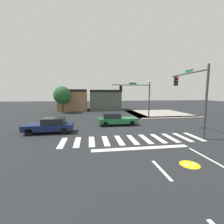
% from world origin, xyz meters
% --- Properties ---
extents(ground_plane, '(120.00, 120.00, 0.00)m').
position_xyz_m(ground_plane, '(0.00, 0.00, 0.00)').
color(ground_plane, '#232628').
extents(crosswalk_near, '(11.50, 2.60, 0.01)m').
position_xyz_m(crosswalk_near, '(-0.00, -4.50, 0.00)').
color(crosswalk_near, silver).
rests_on(crosswalk_near, ground_plane).
extents(bike_detector_marking, '(1.02, 1.02, 0.01)m').
position_xyz_m(bike_detector_marking, '(1.74, -9.21, 0.00)').
color(bike_detector_marking, yellow).
rests_on(bike_detector_marking, ground_plane).
extents(curb_corner_northeast, '(10.00, 10.60, 0.15)m').
position_xyz_m(curb_corner_northeast, '(8.49, 9.42, 0.07)').
color(curb_corner_northeast, '#9E998E').
rests_on(curb_corner_northeast, ground_plane).
extents(storefront_row, '(13.50, 5.65, 4.58)m').
position_xyz_m(storefront_row, '(-3.37, 18.68, 2.29)').
color(storefront_row, '#93704C').
rests_on(storefront_row, ground_plane).
extents(traffic_signal_northeast, '(5.86, 0.32, 5.39)m').
position_xyz_m(traffic_signal_northeast, '(3.44, 5.74, 3.78)').
color(traffic_signal_northeast, '#383A3D').
rests_on(traffic_signal_northeast, ground_plane).
extents(traffic_signal_southeast, '(0.32, 5.31, 6.03)m').
position_xyz_m(traffic_signal_southeast, '(5.80, -3.33, 4.19)').
color(traffic_signal_southeast, '#383A3D').
rests_on(traffic_signal_southeast, ground_plane).
extents(car_green, '(4.47, 1.79, 1.42)m').
position_xyz_m(car_green, '(-0.36, 1.26, 0.70)').
color(car_green, '#1E6638').
rests_on(car_green, ground_plane).
extents(car_navy, '(4.45, 1.77, 1.43)m').
position_xyz_m(car_navy, '(-7.17, -1.27, 0.71)').
color(car_navy, '#141E4C').
rests_on(car_navy, ground_plane).
extents(roadside_tree, '(3.32, 3.32, 5.06)m').
position_xyz_m(roadside_tree, '(-8.50, 14.00, 3.38)').
color(roadside_tree, '#4C3823').
rests_on(roadside_tree, ground_plane).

